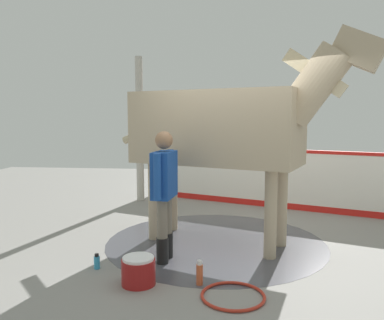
# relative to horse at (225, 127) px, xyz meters

# --- Properties ---
(ground_plane) EXTENTS (16.00, 16.00, 0.02)m
(ground_plane) POSITION_rel_horse_xyz_m (-0.11, 0.21, -1.67)
(ground_plane) COLOR gray
(wet_patch) EXTENTS (3.14, 3.14, 0.00)m
(wet_patch) POSITION_rel_horse_xyz_m (0.12, -0.05, -1.66)
(wet_patch) COLOR #4C4C54
(wet_patch) RESTS_ON ground
(barrier_wall) EXTENTS (5.03, 1.97, 1.17)m
(barrier_wall) POSITION_rel_horse_xyz_m (-0.77, -2.41, -1.12)
(barrier_wall) COLOR white
(barrier_wall) RESTS_ON ground
(roof_post_far) EXTENTS (0.16, 0.16, 3.06)m
(roof_post_far) POSITION_rel_horse_xyz_m (1.88, -2.74, -0.13)
(roof_post_far) COLOR #B7B2A8
(roof_post_far) RESTS_ON ground
(horse) EXTENTS (3.55, 1.76, 2.85)m
(horse) POSITION_rel_horse_xyz_m (0.00, 0.00, 0.00)
(horse) COLOR tan
(horse) RESTS_ON ground
(handler) EXTENTS (0.27, 0.66, 1.62)m
(handler) POSITION_rel_horse_xyz_m (0.72, 0.74, -0.73)
(handler) COLOR black
(handler) RESTS_ON ground
(wash_bucket) EXTENTS (0.37, 0.37, 0.30)m
(wash_bucket) POSITION_rel_horse_xyz_m (0.88, 1.47, -1.51)
(wash_bucket) COLOR maroon
(wash_bucket) RESTS_ON ground
(bottle_shampoo) EXTENTS (0.07, 0.07, 0.18)m
(bottle_shampoo) POSITION_rel_horse_xyz_m (1.48, 1.10, -1.58)
(bottle_shampoo) COLOR #3399CC
(bottle_shampoo) RESTS_ON ground
(bottle_spray) EXTENTS (0.07, 0.07, 0.27)m
(bottle_spray) POSITION_rel_horse_xyz_m (0.23, 1.42, -1.54)
(bottle_spray) COLOR #CC5933
(bottle_spray) RESTS_ON ground
(hose_coil) EXTENTS (0.65, 0.65, 0.03)m
(hose_coil) POSITION_rel_horse_xyz_m (-0.13, 1.68, -1.64)
(hose_coil) COLOR #B72D1E
(hose_coil) RESTS_ON ground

